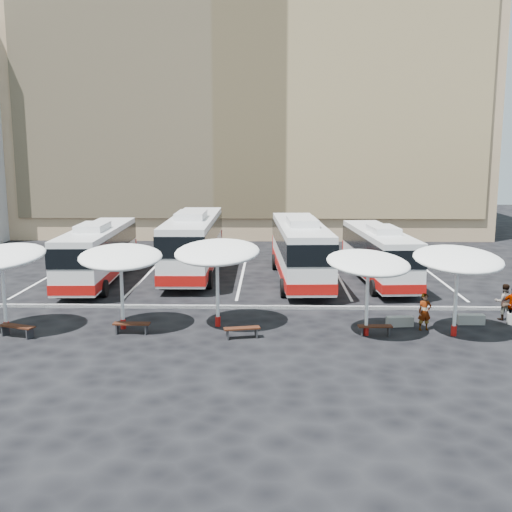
{
  "coord_description": "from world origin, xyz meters",
  "views": [
    {
      "loc": [
        1.74,
        -28.17,
        7.66
      ],
      "look_at": [
        1.0,
        3.0,
        2.2
      ],
      "focal_mm": 42.0,
      "sensor_mm": 36.0,
      "label": 1
    }
  ],
  "objects_px": {
    "bus_0": "(98,251)",
    "wood_bench_2": "(242,330)",
    "wood_bench_0": "(17,328)",
    "passenger_1": "(504,302)",
    "bus_3": "(379,253)",
    "sunshade_4": "(458,260)",
    "bus_1": "(194,241)",
    "sunshade_1": "(121,257)",
    "sunshade_3": "(368,263)",
    "sunshade_0": "(1,257)",
    "passenger_0": "(425,312)",
    "conc_bench_1": "(471,319)",
    "wood_bench_3": "(375,328)",
    "sunshade_2": "(217,253)",
    "conc_bench_0": "(400,321)",
    "bus_2": "(300,248)",
    "wood_bench_1": "(132,325)"
  },
  "relations": [
    {
      "from": "bus_3",
      "to": "sunshade_3",
      "type": "distance_m",
      "value": 10.99
    },
    {
      "from": "bus_1",
      "to": "wood_bench_1",
      "type": "distance_m",
      "value": 12.88
    },
    {
      "from": "bus_2",
      "to": "sunshade_1",
      "type": "xyz_separation_m",
      "value": [
        -8.2,
        -10.06,
        1.19
      ]
    },
    {
      "from": "passenger_0",
      "to": "passenger_1",
      "type": "height_order",
      "value": "passenger_1"
    },
    {
      "from": "bus_2",
      "to": "sunshade_1",
      "type": "height_order",
      "value": "bus_2"
    },
    {
      "from": "wood_bench_0",
      "to": "passenger_1",
      "type": "relative_size",
      "value": 0.98
    },
    {
      "from": "bus_0",
      "to": "passenger_1",
      "type": "height_order",
      "value": "bus_0"
    },
    {
      "from": "bus_2",
      "to": "passenger_1",
      "type": "distance_m",
      "value": 12.23
    },
    {
      "from": "bus_0",
      "to": "bus_3",
      "type": "height_order",
      "value": "bus_0"
    },
    {
      "from": "bus_0",
      "to": "sunshade_4",
      "type": "height_order",
      "value": "sunshade_4"
    },
    {
      "from": "sunshade_4",
      "to": "conc_bench_1",
      "type": "xyz_separation_m",
      "value": [
        1.27,
        1.74,
        -3.03
      ]
    },
    {
      "from": "bus_3",
      "to": "sunshade_4",
      "type": "xyz_separation_m",
      "value": [
        1.32,
        -10.62,
        1.5
      ]
    },
    {
      "from": "bus_0",
      "to": "bus_1",
      "type": "xyz_separation_m",
      "value": [
        5.33,
        2.57,
        0.23
      ]
    },
    {
      "from": "sunshade_0",
      "to": "sunshade_1",
      "type": "bearing_deg",
      "value": 6.15
    },
    {
      "from": "bus_1",
      "to": "bus_3",
      "type": "distance_m",
      "value": 11.44
    },
    {
      "from": "sunshade_2",
      "to": "conc_bench_0",
      "type": "height_order",
      "value": "sunshade_2"
    },
    {
      "from": "sunshade_1",
      "to": "wood_bench_1",
      "type": "distance_m",
      "value": 2.95
    },
    {
      "from": "sunshade_2",
      "to": "wood_bench_0",
      "type": "xyz_separation_m",
      "value": [
        -8.26,
        -1.76,
        -2.94
      ]
    },
    {
      "from": "bus_3",
      "to": "wood_bench_2",
      "type": "xyz_separation_m",
      "value": [
        -7.59,
        -11.2,
        -1.4
      ]
    },
    {
      "from": "bus_0",
      "to": "conc_bench_1",
      "type": "height_order",
      "value": "bus_0"
    },
    {
      "from": "wood_bench_1",
      "to": "conc_bench_0",
      "type": "relative_size",
      "value": 1.34
    },
    {
      "from": "bus_3",
      "to": "passenger_0",
      "type": "xyz_separation_m",
      "value": [
        0.27,
        -9.84,
        -0.94
      ]
    },
    {
      "from": "bus_1",
      "to": "sunshade_2",
      "type": "height_order",
      "value": "bus_1"
    },
    {
      "from": "bus_0",
      "to": "sunshade_0",
      "type": "bearing_deg",
      "value": -99.0
    },
    {
      "from": "bus_3",
      "to": "sunshade_2",
      "type": "relative_size",
      "value": 2.46
    },
    {
      "from": "sunshade_4",
      "to": "sunshade_1",
      "type": "bearing_deg",
      "value": 177.31
    },
    {
      "from": "wood_bench_3",
      "to": "passenger_0",
      "type": "xyz_separation_m",
      "value": [
        2.27,
        0.86,
        0.48
      ]
    },
    {
      "from": "sunshade_3",
      "to": "wood_bench_3",
      "type": "distance_m",
      "value": 2.78
    },
    {
      "from": "bus_0",
      "to": "wood_bench_2",
      "type": "relative_size",
      "value": 7.36
    },
    {
      "from": "sunshade_1",
      "to": "sunshade_3",
      "type": "distance_m",
      "value": 10.51
    },
    {
      "from": "bus_2",
      "to": "conc_bench_1",
      "type": "distance_m",
      "value": 11.68
    },
    {
      "from": "conc_bench_1",
      "to": "passenger_0",
      "type": "height_order",
      "value": "passenger_0"
    },
    {
      "from": "wood_bench_2",
      "to": "conc_bench_0",
      "type": "height_order",
      "value": "wood_bench_2"
    },
    {
      "from": "sunshade_0",
      "to": "wood_bench_0",
      "type": "xyz_separation_m",
      "value": [
        0.79,
        -0.74,
        -2.88
      ]
    },
    {
      "from": "bus_0",
      "to": "sunshade_1",
      "type": "height_order",
      "value": "sunshade_1"
    },
    {
      "from": "sunshade_1",
      "to": "sunshade_3",
      "type": "xyz_separation_m",
      "value": [
        10.49,
        -0.69,
        -0.09
      ]
    },
    {
      "from": "conc_bench_0",
      "to": "passenger_0",
      "type": "bearing_deg",
      "value": -30.7
    },
    {
      "from": "bus_1",
      "to": "wood_bench_1",
      "type": "relative_size",
      "value": 8.21
    },
    {
      "from": "sunshade_1",
      "to": "conc_bench_1",
      "type": "xyz_separation_m",
      "value": [
        15.45,
        1.07,
        -2.96
      ]
    },
    {
      "from": "sunshade_1",
      "to": "wood_bench_3",
      "type": "distance_m",
      "value": 11.24
    },
    {
      "from": "sunshade_1",
      "to": "sunshade_2",
      "type": "bearing_deg",
      "value": 6.76
    },
    {
      "from": "bus_3",
      "to": "passenger_1",
      "type": "relative_size",
      "value": 6.48
    },
    {
      "from": "wood_bench_2",
      "to": "passenger_0",
      "type": "xyz_separation_m",
      "value": [
        7.86,
        1.36,
        0.46
      ]
    },
    {
      "from": "wood_bench_0",
      "to": "wood_bench_2",
      "type": "height_order",
      "value": "wood_bench_0"
    },
    {
      "from": "bus_2",
      "to": "passenger_0",
      "type": "xyz_separation_m",
      "value": [
        4.92,
        -9.94,
        -1.17
      ]
    },
    {
      "from": "bus_2",
      "to": "wood_bench_1",
      "type": "relative_size",
      "value": 7.92
    },
    {
      "from": "passenger_0",
      "to": "bus_3",
      "type": "bearing_deg",
      "value": 82.61
    },
    {
      "from": "bus_0",
      "to": "wood_bench_0",
      "type": "bearing_deg",
      "value": -94.34
    },
    {
      "from": "wood_bench_1",
      "to": "wood_bench_2",
      "type": "height_order",
      "value": "wood_bench_1"
    },
    {
      "from": "bus_1",
      "to": "sunshade_0",
      "type": "bearing_deg",
      "value": -118.17
    }
  ]
}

